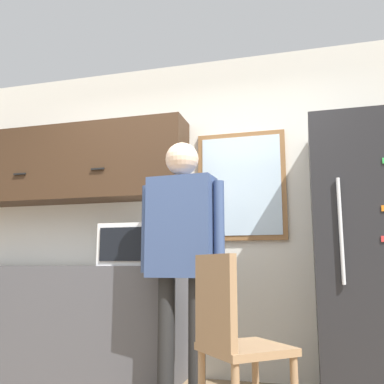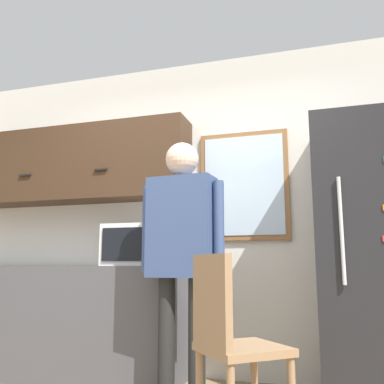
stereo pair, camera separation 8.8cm
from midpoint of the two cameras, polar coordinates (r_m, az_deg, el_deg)
name	(u,v)px [view 1 (the left image)]	position (r m, az deg, el deg)	size (l,w,h in m)	color
back_wall	(194,211)	(3.69, -0.43, -2.59)	(6.00, 0.06, 2.70)	silver
counter	(52,321)	(3.85, -18.82, -15.94)	(2.17, 0.61, 0.88)	#4C4C51
upper_cabinets	(69,165)	(4.04, -16.65, 3.51)	(2.17, 0.35, 0.68)	#3D2819
microwave	(137,245)	(3.40, -8.11, -7.04)	(0.50, 0.39, 0.32)	white
person	(182,240)	(2.87, -2.27, -6.39)	(0.59, 0.26, 1.72)	black
refrigerator	(369,256)	(3.17, 21.84, -7.92)	(0.73, 0.70, 1.90)	#232326
chair	(233,336)	(2.34, 4.34, -18.66)	(0.57, 0.57, 0.94)	#997551
window	(241,186)	(3.59, 5.90, 0.84)	(0.74, 0.05, 0.91)	olive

